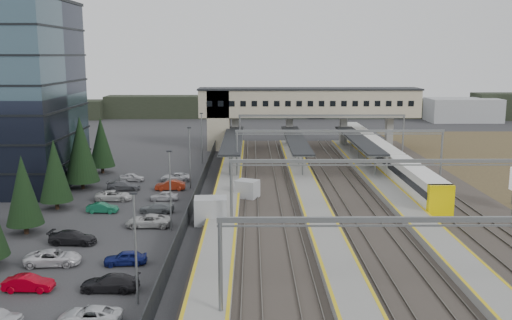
{
  "coord_description": "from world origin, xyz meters",
  "views": [
    {
      "loc": [
        0.01,
        -62.52,
        17.25
      ],
      "look_at": [
        0.56,
        8.78,
        4.0
      ],
      "focal_mm": 40.0,
      "sensor_mm": 36.0,
      "label": 1
    }
  ],
  "objects_px": {
    "footbridge": "(293,106)",
    "relay_cabin_near": "(211,211)",
    "relay_cabin_far": "(247,190)",
    "train": "(381,155)"
  },
  "relations": [
    {
      "from": "relay_cabin_far",
      "to": "footbridge",
      "type": "relative_size",
      "value": 0.08
    },
    {
      "from": "relay_cabin_near",
      "to": "train",
      "type": "distance_m",
      "value": 38.11
    },
    {
      "from": "relay_cabin_far",
      "to": "footbridge",
      "type": "height_order",
      "value": "footbridge"
    },
    {
      "from": "footbridge",
      "to": "relay_cabin_near",
      "type": "bearing_deg",
      "value": -104.02
    },
    {
      "from": "relay_cabin_far",
      "to": "train",
      "type": "height_order",
      "value": "train"
    },
    {
      "from": "relay_cabin_near",
      "to": "footbridge",
      "type": "bearing_deg",
      "value": 75.98
    },
    {
      "from": "relay_cabin_near",
      "to": "relay_cabin_far",
      "type": "xyz_separation_m",
      "value": [
        3.69,
        10.25,
        -0.23
      ]
    },
    {
      "from": "footbridge",
      "to": "train",
      "type": "bearing_deg",
      "value": -56.18
    },
    {
      "from": "relay_cabin_far",
      "to": "footbridge",
      "type": "bearing_deg",
      "value": 77.62
    },
    {
      "from": "train",
      "to": "footbridge",
      "type": "bearing_deg",
      "value": 123.82
    }
  ]
}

